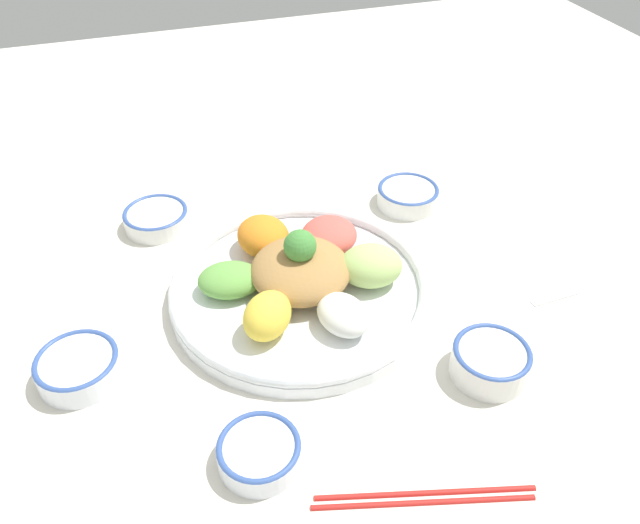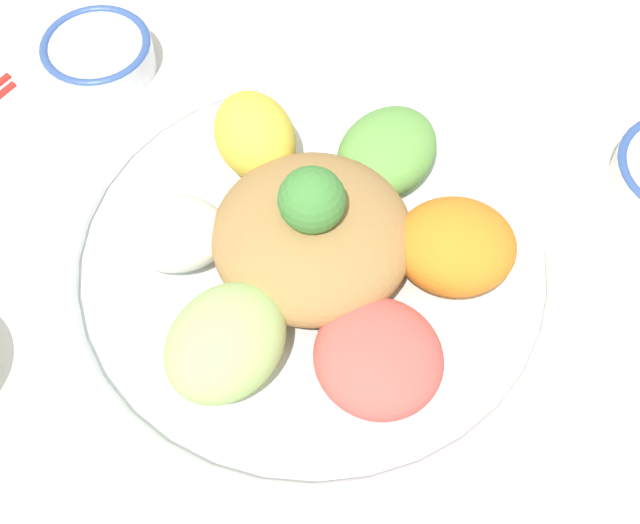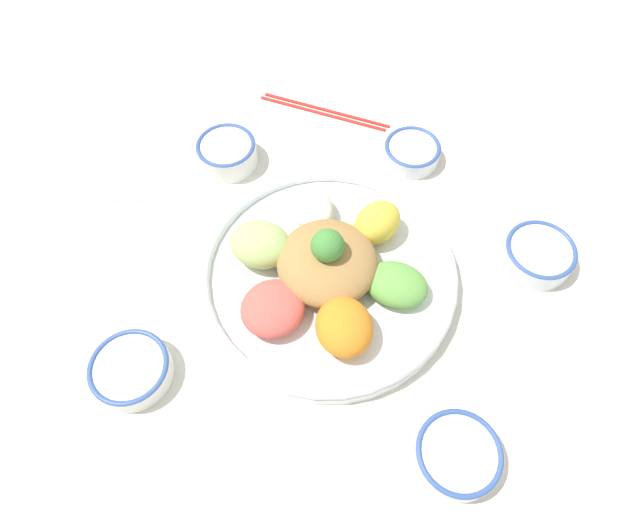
{
  "view_description": "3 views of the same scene",
  "coord_description": "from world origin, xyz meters",
  "px_view_note": "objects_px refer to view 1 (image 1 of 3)",
  "views": [
    {
      "loc": [
        0.67,
        -0.22,
        0.64
      ],
      "look_at": [
        -0.01,
        0.0,
        0.04
      ],
      "focal_mm": 35.0,
      "sensor_mm": 36.0,
      "label": 1
    },
    {
      "loc": [
        -0.13,
        0.3,
        0.59
      ],
      "look_at": [
        -0.02,
        0.01,
        0.09
      ],
      "focal_mm": 50.0,
      "sensor_mm": 36.0,
      "label": 2
    },
    {
      "loc": [
        -0.39,
        -0.05,
        0.72
      ],
      "look_at": [
        0.0,
        -0.02,
        0.05
      ],
      "focal_mm": 30.0,
      "sensor_mm": 36.0,
      "label": 3
    }
  ],
  "objects_px": {
    "salad_platter": "(302,280)",
    "serving_spoon_main": "(535,303)",
    "rice_bowl_blue": "(408,195)",
    "rice_bowl_plain": "(78,367)",
    "sauce_bowl_dark": "(259,452)",
    "chopsticks_pair_near": "(426,496)",
    "sauce_bowl_far": "(490,360)",
    "sauce_bowl_red": "(156,218)"
  },
  "relations": [
    {
      "from": "serving_spoon_main",
      "to": "rice_bowl_blue",
      "type": "bearing_deg",
      "value": 100.98
    },
    {
      "from": "sauce_bowl_far",
      "to": "serving_spoon_main",
      "type": "distance_m",
      "value": 0.17
    },
    {
      "from": "sauce_bowl_dark",
      "to": "serving_spoon_main",
      "type": "relative_size",
      "value": 0.8
    },
    {
      "from": "sauce_bowl_far",
      "to": "chopsticks_pair_near",
      "type": "relative_size",
      "value": 0.42
    },
    {
      "from": "serving_spoon_main",
      "to": "chopsticks_pair_near",
      "type": "bearing_deg",
      "value": -143.91
    },
    {
      "from": "rice_bowl_blue",
      "to": "sauce_bowl_dark",
      "type": "distance_m",
      "value": 0.57
    },
    {
      "from": "sauce_bowl_red",
      "to": "serving_spoon_main",
      "type": "relative_size",
      "value": 0.9
    },
    {
      "from": "salad_platter",
      "to": "serving_spoon_main",
      "type": "bearing_deg",
      "value": 68.41
    },
    {
      "from": "rice_bowl_blue",
      "to": "sauce_bowl_far",
      "type": "height_order",
      "value": "sauce_bowl_far"
    },
    {
      "from": "chopsticks_pair_near",
      "to": "serving_spoon_main",
      "type": "bearing_deg",
      "value": -126.09
    },
    {
      "from": "sauce_bowl_dark",
      "to": "chopsticks_pair_near",
      "type": "height_order",
      "value": "sauce_bowl_dark"
    },
    {
      "from": "salad_platter",
      "to": "rice_bowl_plain",
      "type": "relative_size",
      "value": 3.62
    },
    {
      "from": "sauce_bowl_red",
      "to": "sauce_bowl_far",
      "type": "distance_m",
      "value": 0.6
    },
    {
      "from": "rice_bowl_blue",
      "to": "sauce_bowl_dark",
      "type": "xyz_separation_m",
      "value": [
        0.43,
        -0.38,
        -0.0
      ]
    },
    {
      "from": "rice_bowl_plain",
      "to": "sauce_bowl_far",
      "type": "height_order",
      "value": "sauce_bowl_far"
    },
    {
      "from": "salad_platter",
      "to": "sauce_bowl_dark",
      "type": "height_order",
      "value": "salad_platter"
    },
    {
      "from": "sauce_bowl_red",
      "to": "sauce_bowl_far",
      "type": "height_order",
      "value": "sauce_bowl_far"
    },
    {
      "from": "sauce_bowl_red",
      "to": "salad_platter",
      "type": "bearing_deg",
      "value": 37.32
    },
    {
      "from": "rice_bowl_blue",
      "to": "chopsticks_pair_near",
      "type": "bearing_deg",
      "value": -22.2
    },
    {
      "from": "salad_platter",
      "to": "sauce_bowl_dark",
      "type": "distance_m",
      "value": 0.29
    },
    {
      "from": "sauce_bowl_far",
      "to": "chopsticks_pair_near",
      "type": "xyz_separation_m",
      "value": [
        0.14,
        -0.15,
        -0.02
      ]
    },
    {
      "from": "salad_platter",
      "to": "serving_spoon_main",
      "type": "height_order",
      "value": "salad_platter"
    },
    {
      "from": "sauce_bowl_red",
      "to": "chopsticks_pair_near",
      "type": "xyz_separation_m",
      "value": [
        0.6,
        0.22,
        -0.02
      ]
    },
    {
      "from": "salad_platter",
      "to": "sauce_bowl_far",
      "type": "height_order",
      "value": "salad_platter"
    },
    {
      "from": "salad_platter",
      "to": "rice_bowl_blue",
      "type": "relative_size",
      "value": 3.57
    },
    {
      "from": "salad_platter",
      "to": "serving_spoon_main",
      "type": "xyz_separation_m",
      "value": [
        0.13,
        0.32,
        -0.03
      ]
    },
    {
      "from": "rice_bowl_blue",
      "to": "rice_bowl_plain",
      "type": "xyz_separation_m",
      "value": [
        0.23,
        -0.57,
        0.0
      ]
    },
    {
      "from": "salad_platter",
      "to": "chopsticks_pair_near",
      "type": "xyz_separation_m",
      "value": [
        0.36,
        0.03,
        -0.03
      ]
    },
    {
      "from": "sauce_bowl_red",
      "to": "rice_bowl_plain",
      "type": "height_order",
      "value": "rice_bowl_plain"
    },
    {
      "from": "sauce_bowl_red",
      "to": "serving_spoon_main",
      "type": "xyz_separation_m",
      "value": [
        0.37,
        0.51,
        -0.02
      ]
    },
    {
      "from": "sauce_bowl_far",
      "to": "serving_spoon_main",
      "type": "relative_size",
      "value": 0.84
    },
    {
      "from": "chopsticks_pair_near",
      "to": "sauce_bowl_far",
      "type": "bearing_deg",
      "value": -123.32
    },
    {
      "from": "sauce_bowl_dark",
      "to": "rice_bowl_plain",
      "type": "height_order",
      "value": "rice_bowl_plain"
    },
    {
      "from": "sauce_bowl_dark",
      "to": "serving_spoon_main",
      "type": "xyz_separation_m",
      "value": [
        -0.13,
        0.45,
        -0.02
      ]
    },
    {
      "from": "sauce_bowl_dark",
      "to": "salad_platter",
      "type": "bearing_deg",
      "value": 153.37
    },
    {
      "from": "rice_bowl_plain",
      "to": "sauce_bowl_far",
      "type": "xyz_separation_m",
      "value": [
        0.16,
        0.51,
        0.0
      ]
    },
    {
      "from": "salad_platter",
      "to": "rice_bowl_plain",
      "type": "bearing_deg",
      "value": -79.01
    },
    {
      "from": "rice_bowl_blue",
      "to": "serving_spoon_main",
      "type": "xyz_separation_m",
      "value": [
        0.3,
        0.07,
        -0.02
      ]
    },
    {
      "from": "rice_bowl_plain",
      "to": "chopsticks_pair_near",
      "type": "xyz_separation_m",
      "value": [
        0.3,
        0.36,
        -0.02
      ]
    },
    {
      "from": "salad_platter",
      "to": "sauce_bowl_far",
      "type": "distance_m",
      "value": 0.29
    },
    {
      "from": "salad_platter",
      "to": "rice_bowl_plain",
      "type": "distance_m",
      "value": 0.33
    },
    {
      "from": "sauce_bowl_dark",
      "to": "chopsticks_pair_near",
      "type": "xyz_separation_m",
      "value": [
        0.1,
        0.16,
        -0.02
      ]
    }
  ]
}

